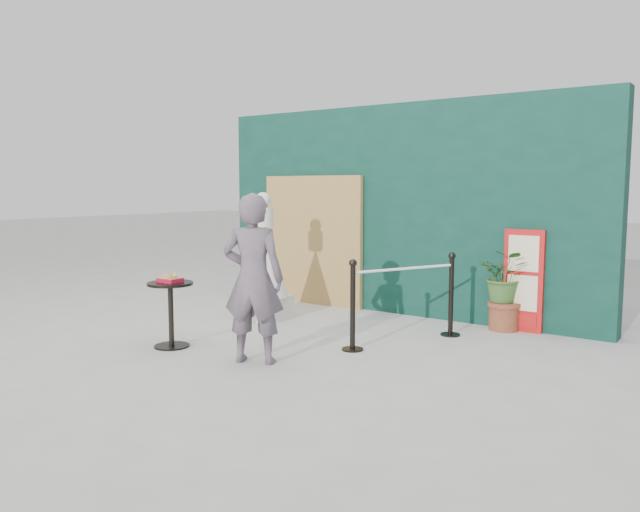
# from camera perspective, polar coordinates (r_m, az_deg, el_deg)

# --- Properties ---
(ground) EXTENTS (60.00, 60.00, 0.00)m
(ground) POSITION_cam_1_polar(r_m,az_deg,el_deg) (6.78, -6.03, -9.35)
(ground) COLOR #ADAAA5
(ground) RESTS_ON ground
(back_wall) EXTENTS (6.00, 0.30, 3.00)m
(back_wall) POSITION_cam_1_polar(r_m,az_deg,el_deg) (9.12, 7.21, 4.23)
(back_wall) COLOR #0A2E24
(back_wall) RESTS_ON ground
(bamboo_fence) EXTENTS (1.80, 0.08, 2.00)m
(bamboo_fence) POSITION_cam_1_polar(r_m,az_deg,el_deg) (9.73, -0.68, 1.46)
(bamboo_fence) COLOR tan
(bamboo_fence) RESTS_ON ground
(woman) EXTENTS (0.76, 0.65, 1.77)m
(woman) POSITION_cam_1_polar(r_m,az_deg,el_deg) (6.49, -6.12, -2.07)
(woman) COLOR #685965
(woman) RESTS_ON ground
(menu_board) EXTENTS (0.50, 0.07, 1.30)m
(menu_board) POSITION_cam_1_polar(r_m,az_deg,el_deg) (8.27, 18.10, -2.17)
(menu_board) COLOR red
(menu_board) RESTS_ON ground
(statue) EXTENTS (0.69, 0.69, 1.76)m
(statue) POSITION_cam_1_polar(r_m,az_deg,el_deg) (8.64, -5.16, -1.08)
(statue) COLOR silver
(statue) RESTS_ON ground
(cafe_table) EXTENTS (0.52, 0.52, 0.75)m
(cafe_table) POSITION_cam_1_polar(r_m,az_deg,el_deg) (7.33, -13.49, -4.30)
(cafe_table) COLOR black
(cafe_table) RESTS_ON ground
(food_basket) EXTENTS (0.26, 0.19, 0.11)m
(food_basket) POSITION_cam_1_polar(r_m,az_deg,el_deg) (7.28, -13.53, -2.06)
(food_basket) COLOR #AE122C
(food_basket) RESTS_ON cafe_table
(planter) EXTENTS (0.61, 0.53, 1.04)m
(planter) POSITION_cam_1_polar(r_m,az_deg,el_deg) (8.29, 16.55, -2.42)
(planter) COLOR brown
(planter) RESTS_ON ground
(stanchion_barrier) EXTENTS (0.84, 1.54, 1.03)m
(stanchion_barrier) POSITION_cam_1_polar(r_m,az_deg,el_deg) (7.40, 7.71, -4.11)
(stanchion_barrier) COLOR black
(stanchion_barrier) RESTS_ON ground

